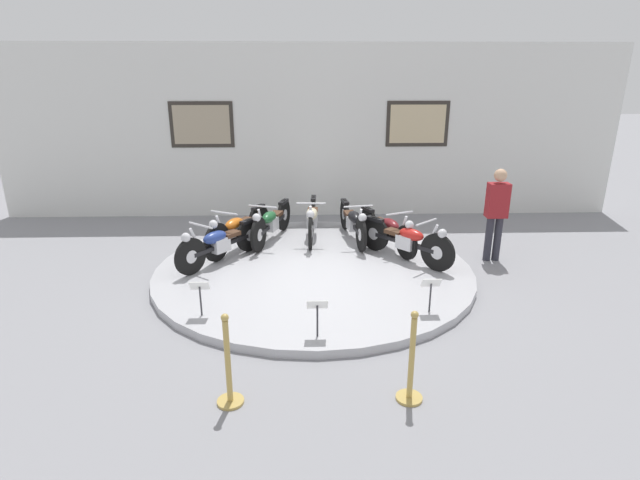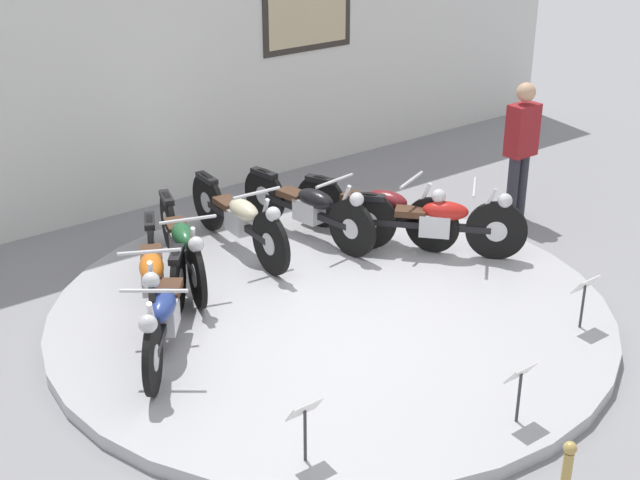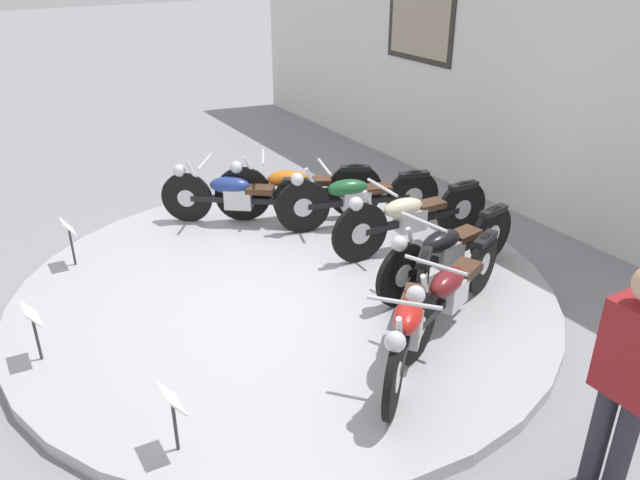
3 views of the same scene
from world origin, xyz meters
name	(u,v)px [view 1 (image 1 of 3)]	position (x,y,z in m)	size (l,w,h in m)	color
ground_plane	(314,274)	(0.00, 0.00, 0.00)	(60.00, 60.00, 0.00)	gray
display_platform	(314,270)	(0.00, 0.00, 0.06)	(5.27, 5.27, 0.12)	#ADADB2
back_wall	(310,132)	(0.00, 3.66, 1.91)	(14.00, 0.22, 3.81)	silver
motorcycle_blue	(220,242)	(-1.59, 0.25, 0.50)	(1.24, 1.58, 0.78)	black
motorcycle_orange	(238,229)	(-1.36, 0.90, 0.52)	(0.97, 1.83, 0.81)	black
motorcycle_green	(271,221)	(-0.79, 1.38, 0.51)	(0.71, 1.91, 0.80)	black
motorcycle_cream	(312,218)	(0.00, 1.55, 0.52)	(0.54, 2.01, 0.80)	black
motorcycle_black	(353,221)	(0.78, 1.38, 0.50)	(0.54, 1.96, 0.79)	black
motorcycle_maroon	(387,229)	(1.36, 0.90, 0.49)	(0.82, 1.83, 0.78)	black
motorcycle_red	(406,239)	(1.59, 0.25, 0.51)	(1.36, 1.52, 0.79)	black
info_placard_front_left	(200,290)	(-1.55, -1.68, 0.49)	(0.26, 0.11, 0.51)	#333338
info_placard_front_centre	(317,310)	(0.00, -2.28, 0.49)	(0.26, 0.11, 0.51)	#333338
info_placard_front_right	(431,287)	(1.55, -1.68, 0.49)	(0.26, 0.11, 0.51)	#333338
visitor_standing	(496,210)	(3.21, 0.54, 0.94)	(0.36, 0.22, 1.66)	#2D2D38
stanchion_post_left_of_entry	(229,374)	(-0.93, -3.39, 0.34)	(0.28, 0.28, 1.02)	tan
stanchion_post_right_of_entry	(411,371)	(0.93, -3.39, 0.34)	(0.28, 0.28, 1.02)	tan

